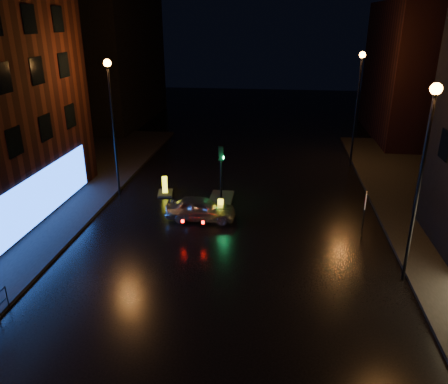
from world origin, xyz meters
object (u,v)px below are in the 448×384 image
(traffic_signal, at_px, (221,192))
(silver_hatchback, at_px, (201,208))
(bollard_near, at_px, (221,213))
(bollard_far, at_px, (165,190))
(road_sign_right, at_px, (365,204))

(traffic_signal, distance_m, silver_hatchback, 3.17)
(traffic_signal, relative_size, bollard_near, 2.56)
(traffic_signal, relative_size, silver_hatchback, 0.89)
(bollard_near, height_order, bollard_far, bollard_far)
(silver_hatchback, distance_m, road_sign_right, 8.77)
(traffic_signal, relative_size, road_sign_right, 1.42)
(traffic_signal, distance_m, bollard_far, 3.71)
(traffic_signal, xyz_separation_m, road_sign_right, (7.88, -4.09, 1.31))
(traffic_signal, height_order, silver_hatchback, traffic_signal)
(silver_hatchback, height_order, bollard_near, silver_hatchback)
(traffic_signal, xyz_separation_m, silver_hatchback, (-0.75, -3.07, 0.16))
(bollard_near, bearing_deg, silver_hatchback, -150.82)
(bollard_far, bearing_deg, silver_hatchback, -60.55)
(bollard_far, distance_m, road_sign_right, 12.50)
(silver_hatchback, xyz_separation_m, road_sign_right, (8.63, -1.01, 1.15))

